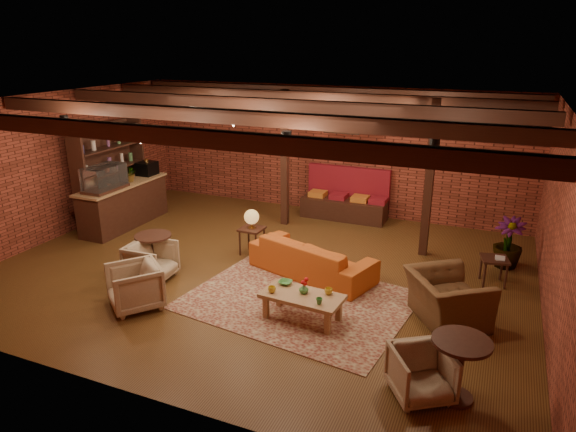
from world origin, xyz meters
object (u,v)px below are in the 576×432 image
at_px(round_table_left, 154,246).
at_px(round_table_right, 460,360).
at_px(sofa, 312,257).
at_px(armchair_right, 448,291).
at_px(side_table_lamp, 252,220).
at_px(side_table_book, 495,260).
at_px(armchair_far, 422,371).
at_px(plant_tall, 516,193).
at_px(armchair_a, 151,259).
at_px(coffee_table, 302,297).
at_px(armchair_b, 135,285).

bearing_deg(round_table_left, round_table_right, -16.21).
xyz_separation_m(sofa, round_table_left, (-2.88, -0.99, 0.14)).
bearing_deg(round_table_right, armchair_right, 100.53).
bearing_deg(side_table_lamp, sofa, -17.35).
xyz_separation_m(side_table_lamp, round_table_left, (-1.37, -1.46, -0.25)).
relative_size(side_table_book, armchair_far, 0.77).
relative_size(sofa, side_table_lamp, 2.50).
xyz_separation_m(round_table_left, plant_tall, (6.26, 2.82, 1.03)).
xyz_separation_m(sofa, armchair_a, (-2.68, -1.34, 0.04)).
relative_size(sofa, coffee_table, 1.82).
bearing_deg(side_table_book, armchair_right, -110.65).
distance_m(sofa, armchair_b, 3.25).
relative_size(round_table_left, round_table_right, 0.86).
height_order(armchair_right, side_table_book, armchair_right).
xyz_separation_m(sofa, armchair_b, (-2.27, -2.32, 0.06)).
distance_m(side_table_lamp, armchair_b, 2.91).
distance_m(armchair_a, armchair_far, 5.36).
height_order(round_table_left, round_table_right, round_table_right).
distance_m(side_table_lamp, armchair_a, 2.19).
distance_m(sofa, coffee_table, 1.66).
distance_m(sofa, round_table_left, 3.04).
xyz_separation_m(armchair_a, side_table_book, (5.86, 2.27, 0.08)).
bearing_deg(armchair_far, side_table_lamp, 107.34).
xyz_separation_m(round_table_left, side_table_book, (6.06, 1.91, -0.02)).
height_order(coffee_table, armchair_a, armchair_a).
bearing_deg(round_table_right, armchair_far, -164.46).
xyz_separation_m(coffee_table, armchair_far, (2.06, -1.17, -0.03)).
xyz_separation_m(coffee_table, side_table_book, (2.75, 2.53, 0.08)).
bearing_deg(sofa, armchair_far, 148.88).
height_order(armchair_b, side_table_book, armchair_b).
bearing_deg(round_table_left, armchair_far, -18.54).
bearing_deg(armchair_a, coffee_table, -97.48).
height_order(side_table_lamp, round_table_right, side_table_lamp).
bearing_deg(round_table_left, armchair_a, -60.90).
height_order(round_table_left, armchair_b, armchair_b).
height_order(side_table_book, round_table_right, round_table_right).
bearing_deg(round_table_left, side_table_lamp, 46.66).
bearing_deg(coffee_table, armchair_right, 22.01).
bearing_deg(armchair_right, side_table_book, -55.82).
distance_m(armchair_right, armchair_far, 2.04).
bearing_deg(armchair_a, round_table_left, 26.49).
bearing_deg(side_table_book, armchair_b, -149.18).
bearing_deg(coffee_table, round_table_left, 169.32).
relative_size(coffee_table, plant_tall, 0.44).
xyz_separation_m(armchair_b, plant_tall, (5.65, 4.16, 1.10)).
distance_m(coffee_table, armchair_far, 2.37).
bearing_deg(armchair_b, side_table_book, 69.29).
bearing_deg(armchair_far, side_table_book, 45.91).
height_order(sofa, armchair_b, armchair_b).
distance_m(round_table_left, plant_tall, 6.95).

